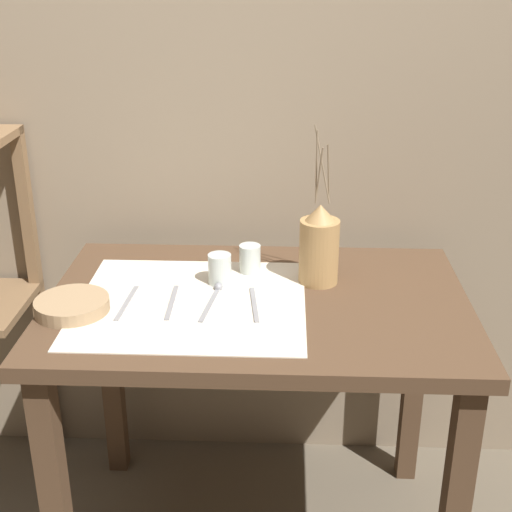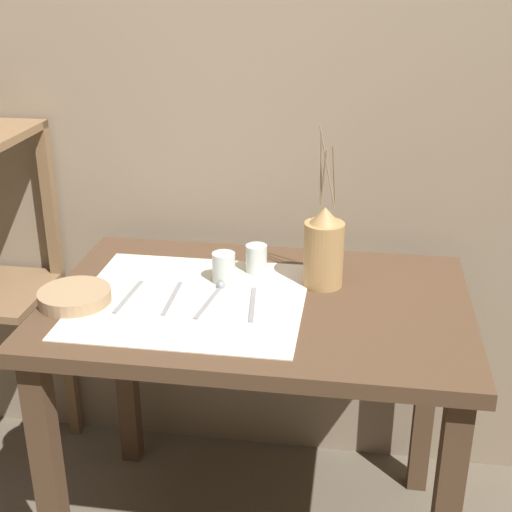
% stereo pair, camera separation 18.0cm
% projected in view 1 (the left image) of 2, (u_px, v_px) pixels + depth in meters
% --- Properties ---
extents(stone_wall_back, '(7.00, 0.06, 2.40)m').
position_uv_depth(stone_wall_back, '(264.00, 108.00, 2.12)').
color(stone_wall_back, gray).
rests_on(stone_wall_back, ground_plane).
extents(wooden_table, '(1.09, 0.72, 0.80)m').
position_uv_depth(wooden_table, '(258.00, 340.00, 1.89)').
color(wooden_table, '#4C3523').
rests_on(wooden_table, ground_plane).
extents(linen_cloth, '(0.58, 0.52, 0.00)m').
position_uv_depth(linen_cloth, '(191.00, 302.00, 1.82)').
color(linen_cloth, beige).
rests_on(linen_cloth, wooden_table).
extents(pitcher_with_flowers, '(0.11, 0.11, 0.43)m').
position_uv_depth(pitcher_with_flowers, '(319.00, 247.00, 1.90)').
color(pitcher_with_flowers, '#A87F4C').
rests_on(pitcher_with_flowers, wooden_table).
extents(wooden_bowl, '(0.18, 0.18, 0.04)m').
position_uv_depth(wooden_bowl, '(72.00, 306.00, 1.77)').
color(wooden_bowl, '#9E7F5B').
rests_on(wooden_bowl, wooden_table).
extents(glass_tumbler_near, '(0.06, 0.06, 0.08)m').
position_uv_depth(glass_tumbler_near, '(220.00, 269.00, 1.91)').
color(glass_tumbler_near, '#B7C1BC').
rests_on(glass_tumbler_near, wooden_table).
extents(glass_tumbler_far, '(0.06, 0.06, 0.08)m').
position_uv_depth(glass_tumbler_far, '(250.00, 259.00, 1.98)').
color(glass_tumbler_far, '#B7C1BC').
rests_on(glass_tumbler_far, wooden_table).
extents(knife_center, '(0.02, 0.19, 0.00)m').
position_uv_depth(knife_center, '(127.00, 303.00, 1.81)').
color(knife_center, gray).
rests_on(knife_center, wooden_table).
extents(fork_outer, '(0.02, 0.19, 0.00)m').
position_uv_depth(fork_outer, '(172.00, 302.00, 1.81)').
color(fork_outer, gray).
rests_on(fork_outer, wooden_table).
extents(spoon_inner, '(0.04, 0.20, 0.02)m').
position_uv_depth(spoon_inner, '(215.00, 294.00, 1.85)').
color(spoon_inner, gray).
rests_on(spoon_inner, wooden_table).
extents(fork_inner, '(0.03, 0.19, 0.00)m').
position_uv_depth(fork_inner, '(254.00, 304.00, 1.80)').
color(fork_inner, gray).
rests_on(fork_inner, wooden_table).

